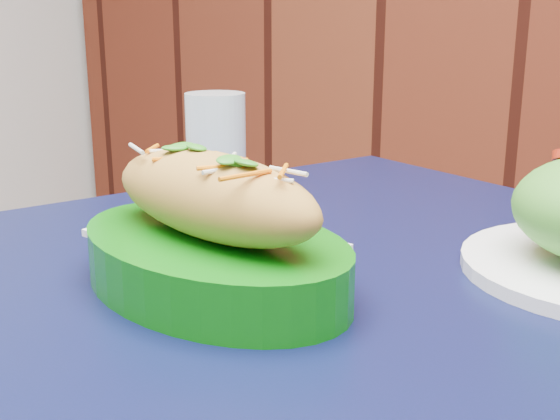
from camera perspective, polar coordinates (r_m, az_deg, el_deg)
The scene contains 3 objects.
cafe_table at distance 0.62m, azimuth 4.84°, elevation -13.68°, with size 1.01×1.01×0.75m.
banh_mi_basket at distance 0.56m, azimuth -5.49°, elevation -1.89°, with size 0.28×0.21×0.12m.
water_glass at distance 0.89m, azimuth -5.22°, elevation 5.55°, with size 0.08×0.08×0.12m, color silver.
Camera 1 is at (-0.21, 1.18, 0.96)m, focal length 45.00 mm.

